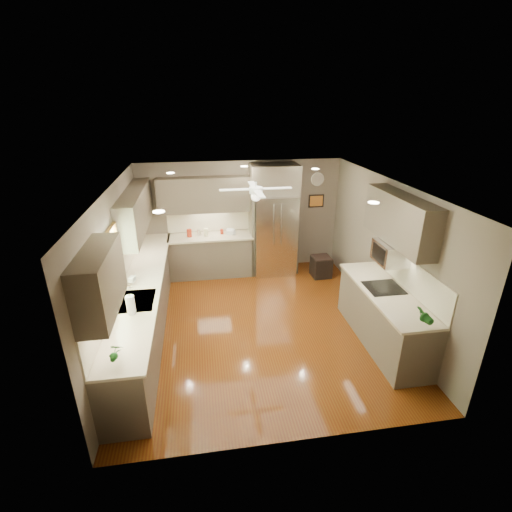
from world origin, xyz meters
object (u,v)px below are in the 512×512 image
object	(u,v)px
soap_bottle	(132,278)
microwave	(391,253)
canister_c	(206,232)
refrigerator	(274,222)
potted_plant_right	(423,316)
canister_a	(189,233)
canister_d	(222,231)
canister_b	(199,232)
paper_towel	(131,305)
potted_plant_left	(115,352)
stool	(321,266)
bowl	(231,233)

from	to	relation	value
soap_bottle	microwave	xyz separation A→B (m)	(4.10, -0.63, 0.45)
canister_c	refrigerator	bearing A→B (deg)	-1.30
soap_bottle	potted_plant_right	size ratio (longest dim) A/B	0.59
canister_c	potted_plant_right	size ratio (longest dim) A/B	0.52
microwave	refrigerator	bearing A→B (deg)	116.09
canister_a	microwave	xyz separation A→B (m)	(3.20, -2.75, 0.46)
canister_a	canister_d	distance (m)	0.72
soap_bottle	canister_c	bearing A→B (deg)	59.18
canister_b	refrigerator	world-z (taller)	refrigerator
potted_plant_right	refrigerator	size ratio (longest dim) A/B	0.13
canister_b	paper_towel	bearing A→B (deg)	-107.51
canister_c	potted_plant_right	bearing A→B (deg)	-55.61
paper_towel	soap_bottle	bearing A→B (deg)	97.40
canister_a	refrigerator	size ratio (longest dim) A/B	0.07
canister_a	canister_b	xyz separation A→B (m)	(0.21, 0.06, -0.01)
canister_d	refrigerator	bearing A→B (deg)	-4.96
potted_plant_left	refrigerator	size ratio (longest dim) A/B	0.12
canister_c	refrigerator	world-z (taller)	refrigerator
stool	refrigerator	bearing A→B (deg)	156.19
potted_plant_left	stool	distance (m)	5.24
refrigerator	stool	xyz separation A→B (m)	(1.01, -0.45, -0.95)
canister_a	soap_bottle	size ratio (longest dim) A/B	0.95
canister_d	potted_plant_right	xyz separation A→B (m)	(2.37, -4.04, 0.10)
canister_c	paper_towel	bearing A→B (deg)	-110.35
refrigerator	microwave	size ratio (longest dim) A/B	4.45
canister_a	potted_plant_left	xyz separation A→B (m)	(-0.79, -4.12, 0.06)
canister_c	potted_plant_left	bearing A→B (deg)	-105.65
canister_a	paper_towel	xyz separation A→B (m)	(-0.77, -3.07, 0.06)
canister_b	paper_towel	world-z (taller)	paper_towel
canister_c	bowl	bearing A→B (deg)	-0.44
canister_c	canister_d	size ratio (longest dim) A/B	1.44
soap_bottle	potted_plant_left	world-z (taller)	potted_plant_left
refrigerator	canister_a	bearing A→B (deg)	178.84
potted_plant_right	stool	distance (m)	3.60
canister_c	paper_towel	size ratio (longest dim) A/B	0.53
refrigerator	soap_bottle	bearing A→B (deg)	-143.16
stool	bowl	bearing A→B (deg)	166.49
canister_a	potted_plant_right	world-z (taller)	potted_plant_right
microwave	paper_towel	world-z (taller)	microwave
bowl	canister_d	bearing A→B (deg)	159.68
canister_a	potted_plant_left	size ratio (longest dim) A/B	0.61
potted_plant_right	refrigerator	world-z (taller)	refrigerator
canister_b	canister_c	world-z (taller)	canister_c
canister_d	paper_towel	xyz separation A→B (m)	(-1.49, -3.13, 0.08)
potted_plant_right	stool	bearing A→B (deg)	93.24
refrigerator	paper_towel	bearing A→B (deg)	-131.17
microwave	stool	distance (m)	2.60
canister_d	stool	size ratio (longest dim) A/B	0.23
paper_towel	canister_b	bearing A→B (deg)	72.49
potted_plant_right	refrigerator	bearing A→B (deg)	107.04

